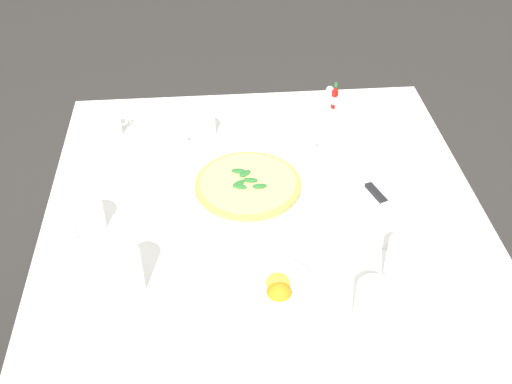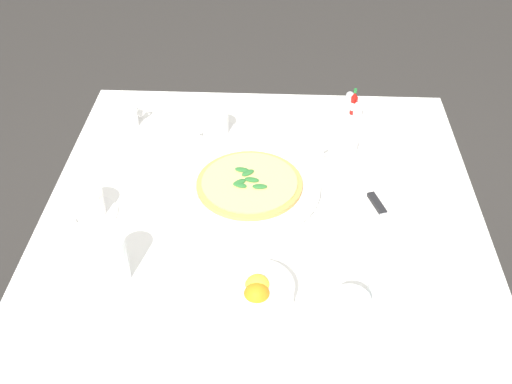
# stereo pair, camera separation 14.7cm
# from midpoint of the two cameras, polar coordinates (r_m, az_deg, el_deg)

# --- Properties ---
(ground_plane) EXTENTS (8.00, 8.00, 0.00)m
(ground_plane) POSITION_cam_midpoint_polar(r_m,az_deg,el_deg) (2.02, -1.60, -17.10)
(ground_plane) COLOR #33302D
(dining_table) EXTENTS (1.05, 1.05, 0.73)m
(dining_table) POSITION_cam_midpoint_polar(r_m,az_deg,el_deg) (1.56, -1.99, -5.12)
(dining_table) COLOR white
(dining_table) RESTS_ON ground_plane
(pizza_plate) EXTENTS (0.35, 0.35, 0.02)m
(pizza_plate) POSITION_cam_midpoint_polar(r_m,az_deg,el_deg) (1.50, -3.56, 0.24)
(pizza_plate) COLOR white
(pizza_plate) RESTS_ON dining_table
(pizza) EXTENTS (0.26, 0.26, 0.02)m
(pizza) POSITION_cam_midpoint_polar(r_m,az_deg,el_deg) (1.49, -3.58, 0.66)
(pizza) COLOR tan
(pizza) RESTS_ON pizza_plate
(coffee_cup_left_edge) EXTENTS (0.13, 0.13, 0.07)m
(coffee_cup_left_edge) POSITION_cam_midpoint_polar(r_m,az_deg,el_deg) (1.69, -7.67, 5.92)
(coffee_cup_left_edge) COLOR white
(coffee_cup_left_edge) RESTS_ON dining_table
(coffee_cup_center_back) EXTENTS (0.13, 0.13, 0.06)m
(coffee_cup_center_back) POSITION_cam_midpoint_polar(r_m,az_deg,el_deg) (1.74, -16.16, 5.62)
(coffee_cup_center_back) COLOR white
(coffee_cup_center_back) RESTS_ON dining_table
(coffee_cup_near_right) EXTENTS (0.13, 0.13, 0.07)m
(coffee_cup_near_right) POSITION_cam_midpoint_polar(r_m,az_deg,el_deg) (1.45, -18.42, -2.64)
(coffee_cup_near_right) COLOR white
(coffee_cup_near_right) RESTS_ON dining_table
(coffee_cup_back_corner) EXTENTS (0.13, 0.13, 0.06)m
(coffee_cup_back_corner) POSITION_cam_midpoint_polar(r_m,az_deg,el_deg) (1.63, 4.63, 4.64)
(coffee_cup_back_corner) COLOR white
(coffee_cup_back_corner) RESTS_ON dining_table
(water_glass_near_left) EXTENTS (0.07, 0.07, 0.10)m
(water_glass_near_left) POSITION_cam_midpoint_polar(r_m,az_deg,el_deg) (1.19, 7.51, -10.91)
(water_glass_near_left) COLOR white
(water_glass_near_left) RESTS_ON dining_table
(water_glass_far_left) EXTENTS (0.07, 0.07, 0.12)m
(water_glass_far_left) POSITION_cam_midpoint_polar(r_m,az_deg,el_deg) (1.27, 10.52, -6.93)
(water_glass_far_left) COLOR white
(water_glass_far_left) RESTS_ON dining_table
(water_glass_far_right) EXTENTS (0.07, 0.07, 0.11)m
(water_glass_far_right) POSITION_cam_midpoint_polar(r_m,az_deg,el_deg) (1.28, -15.40, -7.63)
(water_glass_far_right) COLOR white
(water_glass_far_right) RESTS_ON dining_table
(napkin_folded) EXTENTS (0.24, 0.17, 0.02)m
(napkin_folded) POSITION_cam_midpoint_polar(r_m,az_deg,el_deg) (1.45, 9.37, -1.78)
(napkin_folded) COLOR white
(napkin_folded) RESTS_ON dining_table
(dinner_knife) EXTENTS (0.19, 0.08, 0.01)m
(dinner_knife) POSITION_cam_midpoint_polar(r_m,az_deg,el_deg) (1.44, 9.49, -1.44)
(dinner_knife) COLOR silver
(dinner_knife) RESTS_ON napkin_folded
(citrus_bowl) EXTENTS (0.15, 0.15, 0.06)m
(citrus_bowl) POSITION_cam_midpoint_polar(r_m,az_deg,el_deg) (1.23, -1.47, -9.53)
(citrus_bowl) COLOR white
(citrus_bowl) RESTS_ON dining_table
(hot_sauce_bottle) EXTENTS (0.02, 0.02, 0.08)m
(hot_sauce_bottle) POSITION_cam_midpoint_polar(r_m,az_deg,el_deg) (1.81, 5.13, 8.81)
(hot_sauce_bottle) COLOR #B7140F
(hot_sauce_bottle) RESTS_ON dining_table
(salt_shaker) EXTENTS (0.03, 0.03, 0.06)m
(salt_shaker) POSITION_cam_midpoint_polar(r_m,az_deg,el_deg) (1.79, 5.57, 8.11)
(salt_shaker) COLOR white
(salt_shaker) RESTS_ON dining_table
(pepper_shaker) EXTENTS (0.03, 0.03, 0.06)m
(pepper_shaker) POSITION_cam_midpoint_polar(r_m,az_deg,el_deg) (1.83, 4.67, 9.01)
(pepper_shaker) COLOR white
(pepper_shaker) RESTS_ON dining_table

